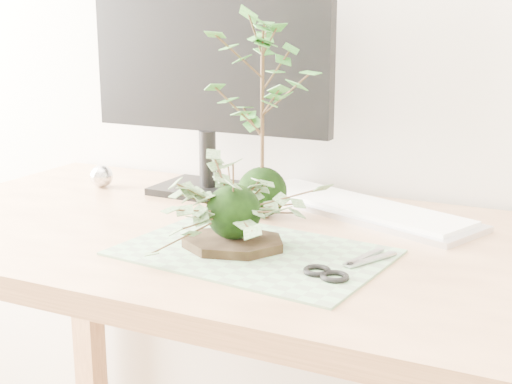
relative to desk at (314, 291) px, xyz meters
The scene contains 9 objects.
desk is the anchor object (origin of this frame).
cutting_mat 0.15m from the desk, 124.44° to the right, with size 0.41×0.28×0.00m, color #61765C.
stone_dish 0.17m from the desk, 137.96° to the right, with size 0.17×0.17×0.01m, color black.
ivy_kokedama 0.24m from the desk, 137.96° to the right, with size 0.27×0.27×0.18m.
maple_kokedama 0.41m from the desk, 144.50° to the left, with size 0.21×0.21×0.39m.
keyboard 0.23m from the desk, 88.24° to the left, with size 0.51×0.32×0.02m.
monitor 0.54m from the desk, 145.42° to the left, with size 0.55×0.16×0.48m.
foil_ball 0.60m from the desk, 164.17° to the left, with size 0.05×0.05×0.05m, color silver.
scissors 0.19m from the desk, 55.01° to the right, with size 0.09×0.18×0.01m.
Camera 1 is at (0.48, 0.16, 1.11)m, focal length 50.00 mm.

